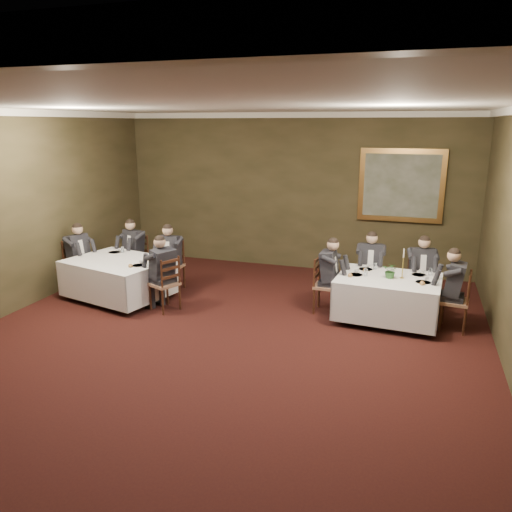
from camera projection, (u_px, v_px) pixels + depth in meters
The scene contains 27 objects.
ground at pixel (207, 357), 7.17m from camera, with size 10.00×10.00×0.00m, color black.
ceiling at pixel (200, 103), 6.27m from camera, with size 8.00×10.00×0.10m, color silver.
back_wall at pixel (293, 192), 11.31m from camera, with size 8.00×0.10×3.50m, color #302C18.
crown_molding at pixel (200, 108), 6.29m from camera, with size 8.00×10.00×0.12m.
table_main at pixel (388, 295), 8.42m from camera, with size 1.78×1.40×0.67m.
table_second at pixel (119, 276), 9.49m from camera, with size 2.12×1.80×0.67m.
chair_main_backleft at pixel (369, 286), 9.40m from camera, with size 0.47×0.45×1.00m.
diner_main_backleft at pixel (370, 275), 9.33m from camera, with size 0.44×0.51×1.35m.
chair_main_backright at pixel (419, 292), 9.07m from camera, with size 0.50×0.49×1.00m.
diner_main_backright at pixel (420, 281), 9.00m from camera, with size 0.48×0.54×1.35m.
chair_main_endleft at pixel (326, 297), 8.85m from camera, with size 0.43×0.45×1.00m.
diner_main_endleft at pixel (327, 284), 8.79m from camera, with size 0.49×0.43×1.35m.
chair_main_endright at pixel (454, 313), 8.07m from camera, with size 0.47×0.49×1.00m.
diner_main_endright at pixel (455, 300), 8.02m from camera, with size 0.53×0.46×1.35m.
chair_sec_backleft at pixel (136, 269), 10.56m from camera, with size 0.54×0.53×1.00m.
diner_sec_backleft at pixel (135, 258), 10.50m from camera, with size 0.52×0.57×1.35m.
chair_sec_backright at pixel (172, 276), 10.06m from camera, with size 0.44×0.42×1.00m.
diner_sec_backright at pixel (171, 265), 9.99m from camera, with size 0.42×0.48×1.35m.
chair_sec_endright at pixel (165, 295), 8.94m from camera, with size 0.56×0.57×1.00m.
diner_sec_endright at pixel (164, 283), 8.89m from camera, with size 0.60×0.56×1.35m.
chair_sec_endleft at pixel (79, 275), 10.13m from camera, with size 0.52×0.54×1.00m.
diner_sec_endleft at pixel (78, 264), 10.07m from camera, with size 0.57×0.51×1.35m.
centerpiece at pixel (391, 270), 8.27m from camera, with size 0.25×0.22×0.28m, color #2D5926.
candlestick at pixel (403, 267), 8.25m from camera, with size 0.08×0.08×0.52m.
place_setting_table_main at pixel (369, 267), 8.82m from camera, with size 0.33×0.31×0.14m.
place_setting_table_second at pixel (118, 251), 9.98m from camera, with size 0.33×0.31×0.14m.
painting at pixel (401, 186), 10.49m from camera, with size 1.75×0.09×1.53m.
Camera 1 is at (2.70, -6.01, 3.25)m, focal length 35.00 mm.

